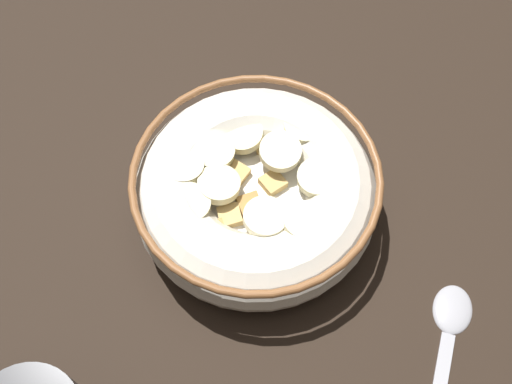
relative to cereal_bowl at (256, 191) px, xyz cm
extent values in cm
cube|color=black|center=(-0.02, 0.00, -4.12)|extent=(139.71, 139.71, 2.00)
cylinder|color=silver|center=(-0.02, 0.00, -2.82)|extent=(10.42, 10.42, 0.60)
torus|color=silver|center=(-0.02, 0.00, -0.25)|extent=(18.94, 18.94, 5.73)
torus|color=brown|center=(-0.02, 0.00, 2.32)|extent=(18.97, 18.97, 0.60)
cylinder|color=white|center=(-0.02, 0.00, 0.14)|extent=(15.50, 15.50, 0.40)
cube|color=#AD7F42|center=(-0.47, 4.91, 0.76)|extent=(2.35, 2.34, 0.89)
cube|color=tan|center=(6.75, -1.02, 0.64)|extent=(1.90, 1.92, 0.82)
cube|color=#AD7F42|center=(-1.00, -5.11, 0.83)|extent=(2.24, 2.24, 0.75)
cube|color=#AD7F42|center=(-0.65, 1.53, 0.75)|extent=(2.35, 2.33, 0.93)
cube|color=#B78947|center=(0.37, -6.76, 0.68)|extent=(2.33, 2.33, 0.82)
cube|color=tan|center=(4.46, -4.33, 0.90)|extent=(2.37, 2.39, 0.91)
cube|color=tan|center=(1.32, -3.52, 0.66)|extent=(2.06, 2.06, 0.76)
cube|color=tan|center=(1.93, -0.38, 0.69)|extent=(1.85, 1.80, 0.89)
cube|color=tan|center=(-0.81, -1.10, 0.67)|extent=(2.07, 2.08, 0.79)
cube|color=#B78947|center=(-1.85, 5.68, 0.81)|extent=(2.36, 2.37, 0.83)
cube|color=tan|center=(-5.16, -0.82, 0.84)|extent=(1.84, 1.89, 0.87)
cube|color=#AD7F42|center=(-3.92, -4.38, 0.82)|extent=(2.38, 2.38, 0.80)
cube|color=tan|center=(5.38, 1.22, 0.85)|extent=(2.27, 2.26, 0.78)
cube|color=#AD7F42|center=(4.94, 3.86, 0.78)|extent=(2.21, 2.21, 0.75)
cube|color=tan|center=(-0.45, 3.13, 0.63)|extent=(2.38, 2.40, 0.94)
cube|color=tan|center=(1.56, 6.59, 0.71)|extent=(2.33, 2.33, 0.79)
cube|color=#AD7F42|center=(-5.29, 2.62, 0.91)|extent=(1.98, 2.05, 0.96)
cube|color=#AD7F42|center=(2.59, 4.88, 0.89)|extent=(2.39, 2.38, 0.91)
cube|color=#AD7F42|center=(-3.89, 4.03, 0.77)|extent=(2.31, 2.32, 0.83)
cylinder|color=beige|center=(4.10, -0.05, 1.83)|extent=(4.66, 4.60, 1.37)
cylinder|color=#F9EFC6|center=(-0.49, -3.00, 2.05)|extent=(3.64, 3.60, 1.25)
cylinder|color=#F4EABC|center=(-5.00, 0.60, 1.93)|extent=(4.57, 4.62, 1.27)
cylinder|color=beige|center=(1.94, 2.00, 1.73)|extent=(3.42, 3.47, 1.17)
cylinder|color=beige|center=(-3.56, -3.13, 1.67)|extent=(3.85, 3.86, 1.09)
cylinder|color=beige|center=(3.43, -2.66, 1.55)|extent=(4.25, 4.26, 1.00)
cylinder|color=beige|center=(2.56, 4.69, 1.94)|extent=(3.40, 3.41, 1.31)
cylinder|color=#F9EFC6|center=(-2.48, 2.04, 1.79)|extent=(4.09, 4.12, 1.01)
cylinder|color=beige|center=(0.13, -6.07, 1.84)|extent=(4.59, 4.61, 1.03)
cylinder|color=#F9EFC6|center=(5.00, 2.56, 2.06)|extent=(3.84, 3.87, 1.20)
ellipsoid|color=#A5A5AD|center=(-16.90, -2.52, -2.72)|extent=(4.16, 4.73, 0.80)
camera|label=1|loc=(-14.32, 18.13, 42.42)|focal=43.81mm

